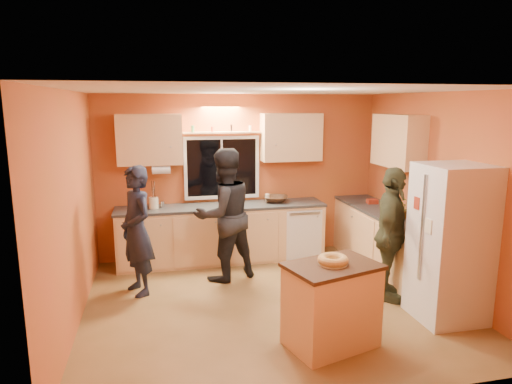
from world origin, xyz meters
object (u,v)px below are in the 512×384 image
object	(u,v)px
island	(331,304)
person_right	(391,234)
person_center	(224,215)
refrigerator	(450,243)
person_left	(137,231)

from	to	relation	value
island	person_right	world-z (taller)	person_right
person_right	person_center	bearing A→B (deg)	94.32
refrigerator	island	xyz separation A→B (m)	(-1.54, -0.29, -0.46)
person_center	person_right	bearing A→B (deg)	127.36
person_left	person_right	distance (m)	3.23
island	person_left	world-z (taller)	person_left
refrigerator	island	distance (m)	1.63
island	refrigerator	bearing A→B (deg)	-5.42
refrigerator	island	size ratio (longest dim) A/B	1.73
island	person_center	xyz separation A→B (m)	(-0.78, 2.06, 0.48)
island	person_center	distance (m)	2.25
refrigerator	person_right	distance (m)	0.74
refrigerator	person_center	distance (m)	2.92
person_left	person_right	xyz separation A→B (m)	(3.10, -0.89, 0.00)
person_right	person_left	bearing A→B (deg)	108.91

